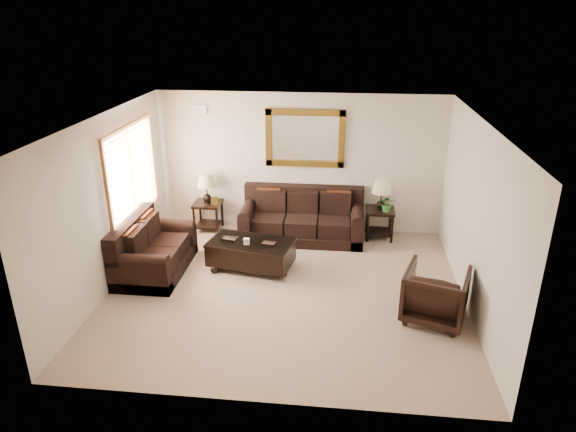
# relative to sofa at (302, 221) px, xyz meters

# --- Properties ---
(room) EXTENTS (5.51, 5.01, 2.71)m
(room) POSITION_rel_sofa_xyz_m (-0.09, -2.04, 1.01)
(room) COLOR gray
(room) RESTS_ON ground
(window) EXTENTS (0.07, 1.96, 1.66)m
(window) POSITION_rel_sofa_xyz_m (-2.79, -1.14, 1.21)
(window) COLOR white
(window) RESTS_ON room
(mirror) EXTENTS (1.50, 0.06, 1.10)m
(mirror) POSITION_rel_sofa_xyz_m (0.00, 0.42, 1.51)
(mirror) COLOR #4E380F
(mirror) RESTS_ON room
(air_vent) EXTENTS (0.25, 0.02, 0.18)m
(air_vent) POSITION_rel_sofa_xyz_m (-1.99, 0.44, 2.01)
(air_vent) COLOR #999999
(air_vent) RESTS_ON room
(sofa) EXTENTS (2.32, 1.00, 0.95)m
(sofa) POSITION_rel_sofa_xyz_m (0.00, 0.00, 0.00)
(sofa) COLOR black
(sofa) RESTS_ON room
(loveseat) EXTENTS (0.98, 1.65, 0.93)m
(loveseat) POSITION_rel_sofa_xyz_m (-2.40, -1.64, -0.00)
(loveseat) COLOR black
(loveseat) RESTS_ON room
(end_table_left) EXTENTS (0.53, 0.53, 1.17)m
(end_table_left) POSITION_rel_sofa_xyz_m (-1.89, 0.15, 0.42)
(end_table_left) COLOR black
(end_table_left) RESTS_ON room
(end_table_right) EXTENTS (0.53, 0.53, 1.17)m
(end_table_right) POSITION_rel_sofa_xyz_m (1.48, 0.15, 0.42)
(end_table_right) COLOR black
(end_table_right) RESTS_ON room
(coffee_table) EXTENTS (1.53, 1.01, 0.60)m
(coffee_table) POSITION_rel_sofa_xyz_m (-0.76, -1.34, -0.05)
(coffee_table) COLOR black
(coffee_table) RESTS_ON room
(armchair) EXTENTS (1.04, 1.00, 0.86)m
(armchair) POSITION_rel_sofa_xyz_m (2.11, -2.59, 0.09)
(armchair) COLOR black
(armchair) RESTS_ON floor
(potted_plant) EXTENTS (0.35, 0.37, 0.25)m
(potted_plant) POSITION_rel_sofa_xyz_m (1.59, 0.05, 0.36)
(potted_plant) COLOR #215C1F
(potted_plant) RESTS_ON end_table_right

